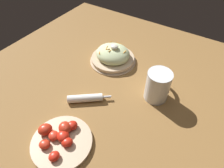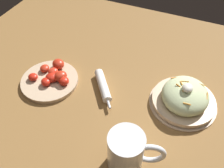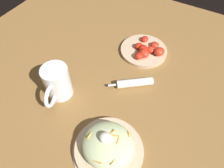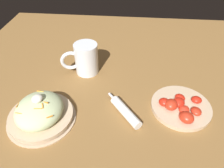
# 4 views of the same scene
# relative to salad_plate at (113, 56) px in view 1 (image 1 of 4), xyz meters

# --- Properties ---
(ground_plane) EXTENTS (1.43, 1.43, 0.00)m
(ground_plane) POSITION_rel_salad_plate_xyz_m (0.16, -0.24, -0.03)
(ground_plane) COLOR olive
(salad_plate) EXTENTS (0.23, 0.23, 0.10)m
(salad_plate) POSITION_rel_salad_plate_xyz_m (0.00, 0.00, 0.00)
(salad_plate) COLOR #D1B28E
(salad_plate) RESTS_ON ground_plane
(beer_mug) EXTENTS (0.10, 0.15, 0.13)m
(beer_mug) POSITION_rel_salad_plate_xyz_m (0.28, -0.10, 0.02)
(beer_mug) COLOR white
(beer_mug) RESTS_ON ground_plane
(napkin_roll) EXTENTS (0.15, 0.13, 0.03)m
(napkin_roll) POSITION_rel_salad_plate_xyz_m (0.05, -0.28, -0.02)
(napkin_roll) COLOR white
(napkin_roll) RESTS_ON ground_plane
(tomato_plate) EXTENTS (0.21, 0.21, 0.05)m
(tomato_plate) POSITION_rel_salad_plate_xyz_m (0.09, -0.47, -0.02)
(tomato_plate) COLOR #D1B28E
(tomato_plate) RESTS_ON ground_plane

